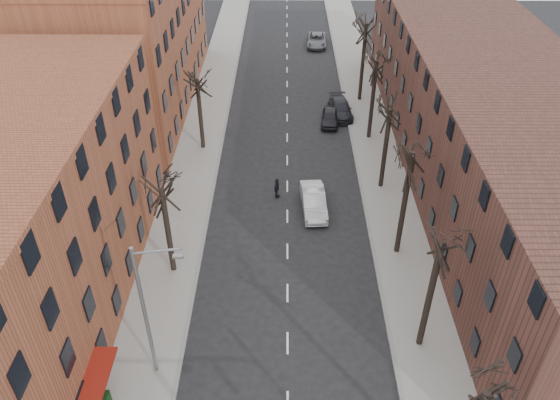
{
  "coord_description": "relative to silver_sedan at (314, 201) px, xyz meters",
  "views": [
    {
      "loc": [
        -0.24,
        -8.64,
        25.36
      ],
      "look_at": [
        -0.52,
        20.6,
        4.0
      ],
      "focal_mm": 35.0,
      "sensor_mm": 36.0,
      "label": 1
    }
  ],
  "objects": [
    {
      "name": "parked_car_far",
      "position": [
        1.8,
        35.08,
        -0.09
      ],
      "size": [
        2.64,
        5.28,
        1.44
      ],
      "primitive_type": "imported",
      "rotation": [
        0.0,
        0.0,
        -0.05
      ],
      "color": "slate",
      "rests_on": "ground"
    },
    {
      "name": "streetlight",
      "position": [
        -9.03,
        -14.84,
        4.21
      ],
      "size": [
        2.45,
        0.22,
        9.03
      ],
      "color": "slate",
      "rests_on": "ground"
    },
    {
      "name": "sidewalk_right",
      "position": [
        6.0,
        10.16,
        -0.73
      ],
      "size": [
        4.0,
        90.0,
        0.15
      ],
      "primitive_type": "cube",
      "color": "gray",
      "rests_on": "ground"
    },
    {
      "name": "tree_right_b",
      "position": [
        5.6,
        -12.84,
        -0.81
      ],
      "size": [
        5.2,
        5.2,
        10.8
      ],
      "primitive_type": null,
      "color": "black",
      "rests_on": "ground"
    },
    {
      "name": "tree_left_a",
      "position": [
        -9.6,
        -6.84,
        -0.81
      ],
      "size": [
        5.2,
        5.2,
        9.5
      ],
      "primitive_type": null,
      "color": "black",
      "rests_on": "ground"
    },
    {
      "name": "building_right",
      "position": [
        14.0,
        5.16,
        4.19
      ],
      "size": [
        12.0,
        50.0,
        10.0
      ],
      "primitive_type": "cube",
      "color": "#4B2A23",
      "rests_on": "ground"
    },
    {
      "name": "pedestrian_crossing",
      "position": [
        -2.83,
        1.66,
        0.05
      ],
      "size": [
        0.71,
        1.09,
        1.72
      ],
      "primitive_type": "imported",
      "rotation": [
        0.0,
        0.0,
        1.26
      ],
      "color": "black",
      "rests_on": "ground"
    },
    {
      "name": "tree_right_e",
      "position": [
        5.6,
        11.16,
        -0.81
      ],
      "size": [
        5.2,
        5.2,
        10.8
      ],
      "primitive_type": null,
      "color": "black",
      "rests_on": "ground"
    },
    {
      "name": "parked_car_near",
      "position": [
        2.16,
        14.0,
        -0.11
      ],
      "size": [
        2.04,
        4.21,
        1.39
      ],
      "primitive_type": "imported",
      "rotation": [
        0.0,
        0.0,
        -0.1
      ],
      "color": "black",
      "rests_on": "ground"
    },
    {
      "name": "sidewalk_left",
      "position": [
        -10.0,
        10.16,
        -0.73
      ],
      "size": [
        4.0,
        90.0,
        0.15
      ],
      "primitive_type": "cube",
      "color": "gray",
      "rests_on": "ground"
    },
    {
      "name": "silver_sedan",
      "position": [
        0.0,
        0.0,
        0.0
      ],
      "size": [
        2.05,
        5.0,
        1.61
      ],
      "primitive_type": "imported",
      "rotation": [
        0.0,
        0.0,
        0.07
      ],
      "color": "silver",
      "rests_on": "ground"
    },
    {
      "name": "building_left_near",
      "position": [
        -18.0,
        -9.84,
        5.19
      ],
      "size": [
        12.0,
        26.0,
        12.0
      ],
      "primitive_type": "cube",
      "color": "brown",
      "rests_on": "ground"
    },
    {
      "name": "tree_left_b",
      "position": [
        -9.6,
        9.16,
        -0.81
      ],
      "size": [
        5.2,
        5.2,
        9.5
      ],
      "primitive_type": null,
      "color": "black",
      "rests_on": "ground"
    },
    {
      "name": "tree_right_f",
      "position": [
        5.6,
        19.16,
        -0.81
      ],
      "size": [
        5.2,
        5.2,
        11.6
      ],
      "primitive_type": null,
      "color": "black",
      "rests_on": "ground"
    },
    {
      "name": "building_left_far",
      "position": [
        -18.0,
        19.16,
        6.19
      ],
      "size": [
        12.0,
        28.0,
        14.0
      ],
      "primitive_type": "cube",
      "color": "brown",
      "rests_on": "ground"
    },
    {
      "name": "tree_right_d",
      "position": [
        5.6,
        3.16,
        -0.81
      ],
      "size": [
        5.2,
        5.2,
        10.0
      ],
      "primitive_type": null,
      "color": "black",
      "rests_on": "ground"
    },
    {
      "name": "tree_right_c",
      "position": [
        5.6,
        -4.84,
        -0.81
      ],
      "size": [
        5.2,
        5.2,
        11.6
      ],
      "primitive_type": null,
      "color": "black",
      "rests_on": "ground"
    },
    {
      "name": "parked_car_mid",
      "position": [
        3.3,
        15.75,
        -0.08
      ],
      "size": [
        2.45,
        5.16,
        1.45
      ],
      "primitive_type": "imported",
      "rotation": [
        0.0,
        0.0,
        0.08
      ],
      "color": "black",
      "rests_on": "ground"
    }
  ]
}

